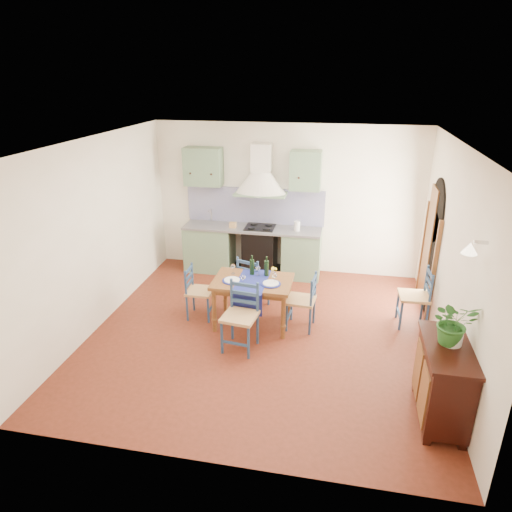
# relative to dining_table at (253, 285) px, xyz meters

# --- Properties ---
(floor) EXTENTS (5.00, 5.00, 0.00)m
(floor) POSITION_rel_dining_table_xyz_m (0.19, -0.24, -0.66)
(floor) COLOR #4D1E10
(floor) RESTS_ON ground
(back_wall) EXTENTS (5.00, 0.96, 2.80)m
(back_wall) POSITION_rel_dining_table_xyz_m (-0.28, 2.05, 0.39)
(back_wall) COLOR white
(back_wall) RESTS_ON ground
(right_wall) EXTENTS (0.26, 5.00, 2.80)m
(right_wall) POSITION_rel_dining_table_xyz_m (2.69, 0.03, 0.68)
(right_wall) COLOR white
(right_wall) RESTS_ON ground
(left_wall) EXTENTS (0.04, 5.00, 2.80)m
(left_wall) POSITION_rel_dining_table_xyz_m (-2.31, -0.24, 0.74)
(left_wall) COLOR white
(left_wall) RESTS_ON ground
(ceiling) EXTENTS (5.00, 5.00, 0.01)m
(ceiling) POSITION_rel_dining_table_xyz_m (0.19, -0.24, 2.15)
(ceiling) COLOR white
(ceiling) RESTS_ON back_wall
(dining_table) EXTENTS (1.17, 0.88, 1.06)m
(dining_table) POSITION_rel_dining_table_xyz_m (0.00, 0.00, 0.00)
(dining_table) COLOR brown
(dining_table) RESTS_ON ground
(chair_near) EXTENTS (0.51, 0.51, 0.97)m
(chair_near) POSITION_rel_dining_table_xyz_m (-0.04, -0.66, -0.16)
(chair_near) COLOR navy
(chair_near) RESTS_ON ground
(chair_far) EXTENTS (0.55, 0.55, 0.92)m
(chair_far) POSITION_rel_dining_table_xyz_m (-0.11, 0.52, -0.18)
(chair_far) COLOR navy
(chair_far) RESTS_ON ground
(chair_left) EXTENTS (0.40, 0.40, 0.85)m
(chair_left) POSITION_rel_dining_table_xyz_m (-0.89, 0.07, -0.22)
(chair_left) COLOR navy
(chair_left) RESTS_ON ground
(chair_right) EXTENTS (0.45, 0.45, 0.88)m
(chair_right) POSITION_rel_dining_table_xyz_m (0.76, 0.04, -0.20)
(chair_right) COLOR navy
(chair_right) RESTS_ON ground
(chair_spare) EXTENTS (0.45, 0.45, 0.93)m
(chair_spare) POSITION_rel_dining_table_xyz_m (2.43, 0.45, -0.18)
(chair_spare) COLOR navy
(chair_spare) RESTS_ON ground
(sideboard) EXTENTS (0.50, 1.05, 0.94)m
(sideboard) POSITION_rel_dining_table_xyz_m (2.45, -1.61, -0.15)
(sideboard) COLOR black
(sideboard) RESTS_ON ground
(potted_plant) EXTENTS (0.52, 0.47, 0.50)m
(potted_plant) POSITION_rel_dining_table_xyz_m (2.47, -1.54, 0.53)
(potted_plant) COLOR #276324
(potted_plant) RESTS_ON sideboard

